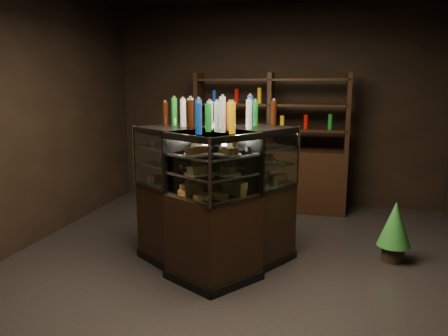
% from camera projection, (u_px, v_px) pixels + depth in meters
% --- Properties ---
extents(ground, '(5.00, 5.00, 0.00)m').
position_uv_depth(ground, '(244.00, 261.00, 4.61)').
color(ground, black).
rests_on(ground, ground).
extents(room_shell, '(5.02, 5.02, 3.01)m').
position_uv_depth(room_shell, '(245.00, 74.00, 4.24)').
color(room_shell, black).
rests_on(room_shell, ground).
extents(display_case, '(1.70, 1.46, 1.42)m').
position_uv_depth(display_case, '(215.00, 222.00, 4.37)').
color(display_case, black).
rests_on(display_case, ground).
extents(food_display, '(1.30, 1.12, 0.44)m').
position_uv_depth(food_display, '(215.00, 163.00, 4.26)').
color(food_display, '#C38446').
rests_on(food_display, display_case).
extents(bottles_top, '(1.13, 0.98, 0.30)m').
position_uv_depth(bottles_top, '(214.00, 114.00, 4.17)').
color(bottles_top, black).
rests_on(bottles_top, display_case).
extents(potted_conifer, '(0.34, 0.34, 0.73)m').
position_uv_depth(potted_conifer, '(395.00, 223.00, 4.54)').
color(potted_conifer, black).
rests_on(potted_conifer, ground).
extents(back_shelving, '(2.22, 0.43, 2.00)m').
position_uv_depth(back_shelving, '(269.00, 168.00, 6.46)').
color(back_shelving, black).
rests_on(back_shelving, ground).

